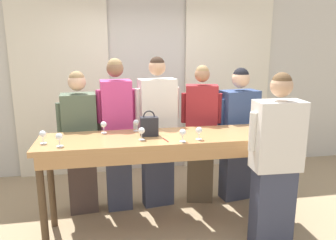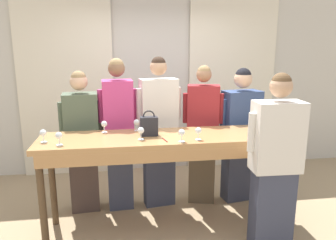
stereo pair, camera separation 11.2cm
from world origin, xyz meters
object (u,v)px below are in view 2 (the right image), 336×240
(wine_glass_front_right, at_px, (104,124))
(host_pouring, at_px, (275,165))
(wine_glass_center_left, at_px, (198,131))
(guest_pink_top, at_px, (119,134))
(guest_striped_shirt, at_px, (202,134))
(guest_navy_coat, at_px, (240,135))
(guest_olive_jacket, at_px, (82,142))
(guest_cream_sweater, at_px, (159,131))
(wine_glass_front_mid, at_px, (136,123))
(wine_glass_front_left, at_px, (141,131))
(wine_glass_center_right, at_px, (182,133))
(potted_plant, at_px, (261,149))
(handbag, at_px, (149,126))
(wine_bottle, at_px, (264,119))
(wine_glass_center_mid, at_px, (43,133))
(wine_glass_back_left, at_px, (59,136))
(tasting_bar, at_px, (169,147))

(wine_glass_front_right, height_order, host_pouring, host_pouring)
(wine_glass_center_left, relative_size, guest_pink_top, 0.07)
(guest_striped_shirt, bearing_deg, guest_navy_coat, -0.00)
(wine_glass_front_right, xyz_separation_m, guest_navy_coat, (1.65, 0.33, -0.27))
(guest_striped_shirt, distance_m, guest_navy_coat, 0.49)
(guest_olive_jacket, height_order, guest_cream_sweater, guest_cream_sweater)
(host_pouring, bearing_deg, wine_glass_front_mid, 147.86)
(wine_glass_front_left, bearing_deg, wine_glass_center_right, -18.93)
(wine_glass_front_right, distance_m, guest_navy_coat, 1.71)
(guest_olive_jacket, xyz_separation_m, guest_pink_top, (0.42, 0.00, 0.08))
(host_pouring, bearing_deg, guest_cream_sweater, 131.48)
(guest_striped_shirt, relative_size, guest_navy_coat, 1.02)
(wine_glass_front_mid, xyz_separation_m, potted_plant, (2.02, 1.24, -0.80))
(handbag, distance_m, host_pouring, 1.29)
(wine_bottle, height_order, guest_striped_shirt, guest_striped_shirt)
(host_pouring, bearing_deg, guest_navy_coat, 86.45)
(wine_glass_front_right, height_order, wine_glass_center_mid, same)
(wine_glass_center_mid, distance_m, wine_glass_center_right, 1.33)
(wine_bottle, distance_m, wine_glass_center_right, 1.07)
(wine_glass_center_right, relative_size, wine_glass_back_left, 1.00)
(wine_glass_center_left, distance_m, host_pouring, 0.78)
(guest_pink_top, bearing_deg, handbag, -58.86)
(wine_glass_center_left, xyz_separation_m, guest_cream_sweater, (-0.30, 0.75, -0.19))
(wine_glass_front_mid, relative_size, wine_glass_center_left, 1.00)
(wine_glass_front_mid, height_order, wine_glass_front_right, same)
(handbag, bearing_deg, wine_glass_front_right, 157.64)
(guest_cream_sweater, bearing_deg, guest_olive_jacket, -180.00)
(guest_pink_top, relative_size, potted_plant, 2.91)
(wine_bottle, relative_size, potted_plant, 0.49)
(wine_bottle, relative_size, wine_glass_front_mid, 2.43)
(guest_pink_top, relative_size, host_pouring, 1.05)
(wine_glass_front_right, relative_size, guest_striped_shirt, 0.07)
(handbag, xyz_separation_m, host_pouring, (1.12, -0.56, -0.28))
(guest_olive_jacket, relative_size, guest_striped_shirt, 0.97)
(wine_glass_front_right, bearing_deg, guest_pink_top, 66.10)
(wine_glass_center_mid, distance_m, guest_olive_jacket, 0.73)
(handbag, height_order, guest_olive_jacket, guest_olive_jacket)
(guest_olive_jacket, distance_m, guest_pink_top, 0.43)
(wine_glass_front_mid, xyz_separation_m, wine_glass_center_left, (0.59, -0.44, 0.00))
(wine_glass_front_mid, relative_size, guest_cream_sweater, 0.07)
(wine_glass_front_left, bearing_deg, guest_striped_shirt, 39.59)
(wine_glass_front_mid, bearing_deg, wine_glass_front_left, -85.92)
(wine_glass_front_mid, bearing_deg, potted_plant, 31.39)
(wine_glass_front_left, xyz_separation_m, host_pouring, (1.21, -0.43, -0.26))
(wine_bottle, xyz_separation_m, wine_glass_center_mid, (-2.33, -0.19, -0.02))
(wine_bottle, relative_size, wine_glass_front_right, 2.43)
(wine_glass_front_mid, height_order, potted_plant, wine_glass_front_mid)
(tasting_bar, bearing_deg, wine_glass_front_right, 159.77)
(guest_striped_shirt, bearing_deg, wine_bottle, -35.15)
(wine_bottle, height_order, host_pouring, host_pouring)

